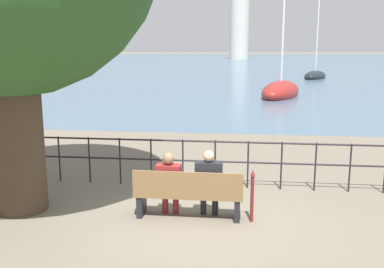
% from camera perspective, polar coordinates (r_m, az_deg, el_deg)
% --- Properties ---
extents(ground_plane, '(1000.00, 1000.00, 0.00)m').
position_cam_1_polar(ground_plane, '(7.89, -0.44, -10.97)').
color(ground_plane, '#706656').
extents(harbor_water, '(600.00, 300.00, 0.01)m').
position_cam_1_polar(harbor_water, '(165.22, 6.56, 10.07)').
color(harbor_water, slate).
rests_on(harbor_water, ground_plane).
extents(park_bench, '(1.94, 0.45, 0.90)m').
position_cam_1_polar(park_bench, '(7.68, -0.50, -8.12)').
color(park_bench, brown).
rests_on(park_bench, ground_plane).
extents(seated_person_left, '(0.44, 0.35, 1.19)m').
position_cam_1_polar(seated_person_left, '(7.74, -3.08, -6.28)').
color(seated_person_left, maroon).
rests_on(seated_person_left, ground_plane).
extents(seated_person_right, '(0.48, 0.35, 1.25)m').
position_cam_1_polar(seated_person_right, '(7.64, 2.26, -6.29)').
color(seated_person_right, black).
rests_on(seated_person_right, ground_plane).
extents(promenade_railing, '(12.16, 0.04, 1.05)m').
position_cam_1_polar(promenade_railing, '(9.37, 0.93, -2.93)').
color(promenade_railing, black).
rests_on(promenade_railing, ground_plane).
extents(closed_umbrella, '(0.09, 0.09, 0.95)m').
position_cam_1_polar(closed_umbrella, '(7.58, 8.04, -7.79)').
color(closed_umbrella, maroon).
rests_on(closed_umbrella, ground_plane).
extents(sailboat_0, '(3.67, 5.46, 11.09)m').
position_cam_1_polar(sailboat_0, '(47.29, 16.10, 7.52)').
color(sailboat_0, black).
rests_on(sailboat_0, ground_plane).
extents(sailboat_1, '(4.07, 5.61, 10.93)m').
position_cam_1_polar(sailboat_1, '(50.63, -17.49, 7.71)').
color(sailboat_1, maroon).
rests_on(sailboat_1, ground_plane).
extents(sailboat_2, '(3.68, 6.17, 12.57)m').
position_cam_1_polar(sailboat_2, '(28.32, 11.74, 5.66)').
color(sailboat_2, maroon).
rests_on(sailboat_2, ground_plane).
extents(harbor_lighthouse, '(6.13, 6.13, 26.08)m').
position_cam_1_polar(harbor_lighthouse, '(144.09, 6.38, 14.75)').
color(harbor_lighthouse, beige).
rests_on(harbor_lighthouse, ground_plane).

